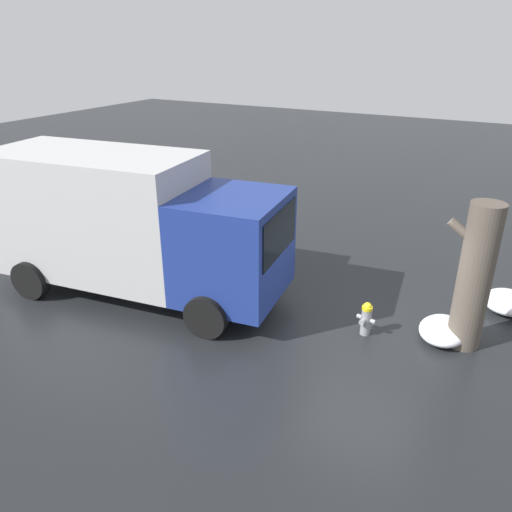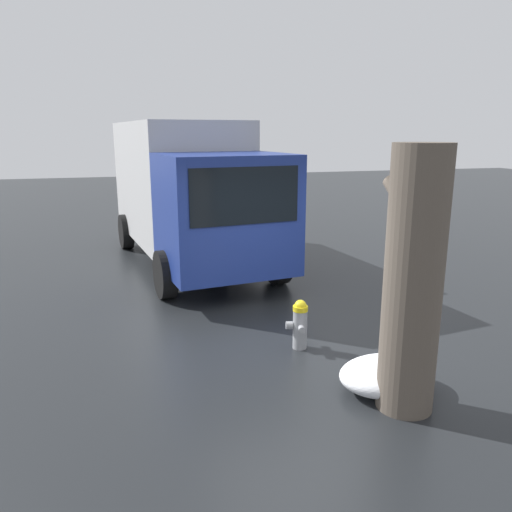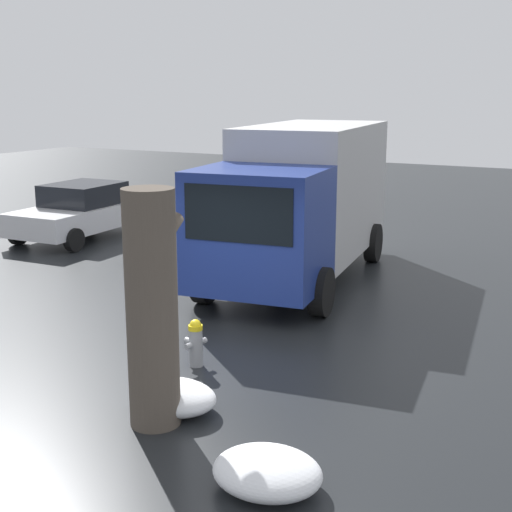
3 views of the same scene
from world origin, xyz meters
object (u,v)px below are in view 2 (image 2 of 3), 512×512
Objects in this scene: tree_trunk at (413,281)px; delivery_truck at (188,188)px; pedestrian at (221,240)px; fire_hydrant at (300,324)px.

delivery_truck is at bearing 10.42° from tree_trunk.
delivery_truck is 4.45× the size of pedestrian.
pedestrian is at bearing -71.91° from fire_hydrant.
tree_trunk is 5.51m from pedestrian.
pedestrian is at bearing 95.69° from delivery_truck.
tree_trunk is at bearing 93.30° from delivery_truck.
fire_hydrant is 0.10× the size of delivery_truck.
tree_trunk reaches higher than pedestrian.
delivery_truck reaches higher than pedestrian.
delivery_truck reaches higher than tree_trunk.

